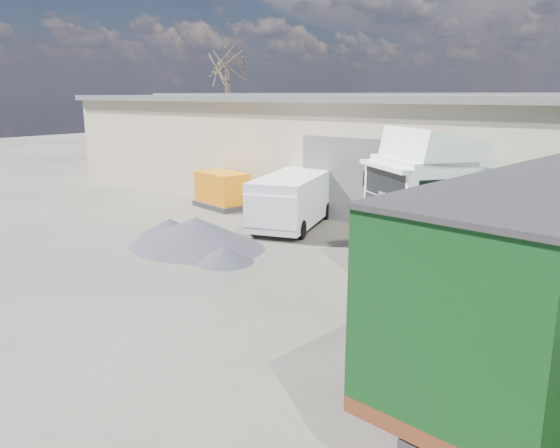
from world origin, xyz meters
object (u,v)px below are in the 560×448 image
Objects in this scene: orange_skip at (222,192)px; bare_tree at (227,58)px; tractor_unit at (448,220)px; panel_van at (290,201)px.

bare_tree is at bearing 143.49° from orange_skip.
tractor_unit is at bearing -33.65° from bare_tree.
bare_tree reaches higher than tractor_unit.
bare_tree is 1.71× the size of panel_van.
panel_van is 1.85× the size of orange_skip.
panel_van is 5.23m from orange_skip.
orange_skip is at bearing -48.10° from bare_tree.
orange_skip is (-5.06, 1.27, -0.35)m from panel_van.
orange_skip is at bearing 147.58° from panel_van.
panel_van is at bearing -39.51° from bare_tree.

